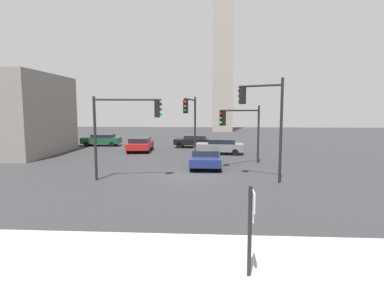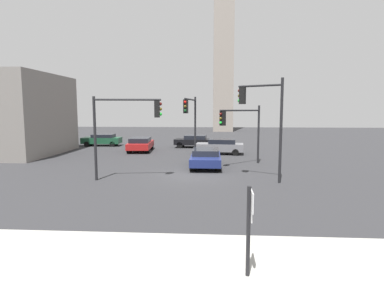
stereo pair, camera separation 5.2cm
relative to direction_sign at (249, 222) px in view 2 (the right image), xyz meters
The scene contains 13 objects.
ground_plane 12.65m from the direction_sign, 99.91° to the left, with size 107.56×107.56×0.00m, color #2D2D30.
sidewalk_corner 2.66m from the direction_sign, 166.04° to the left, with size 33.93×3.86×0.15m, color #A8A59E.
direction_sign is the anchor object (origin of this frame).
traffic_light_0 12.55m from the direction_sign, 118.64° to the left, with size 3.99×0.82×4.96m.
traffic_light_1 15.95m from the direction_sign, 85.57° to the left, with size 3.22×2.92×4.51m.
traffic_light_2 11.57m from the direction_sign, 79.66° to the left, with size 2.43×1.50×5.97m.
traffic_light_3 17.56m from the direction_sign, 98.39° to the left, with size 0.75×4.24×5.25m.
car_0 21.97m from the direction_sign, 90.21° to the left, with size 4.53×2.16×1.41m.
car_1 30.96m from the direction_sign, 115.92° to the left, with size 4.39×1.96×1.34m.
car_2 24.89m from the direction_sign, 108.86° to the left, with size 2.47×4.89×1.39m.
car_3 15.43m from the direction_sign, 94.92° to the left, with size 2.14×4.78×1.30m.
car_4 27.03m from the direction_sign, 95.99° to the left, with size 4.27×2.22×1.36m.
skyline_tower 55.68m from the direction_sign, 88.61° to the left, with size 3.72×3.72×36.73m, color gray.
Camera 2 is at (1.22, -19.70, 4.22)m, focal length 29.18 mm.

